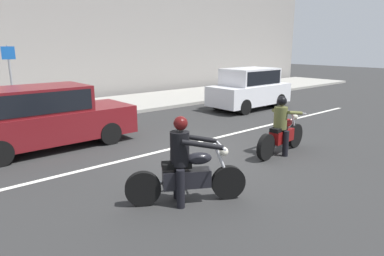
% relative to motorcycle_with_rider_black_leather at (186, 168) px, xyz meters
% --- Properties ---
extents(ground_plane, '(80.00, 80.00, 0.00)m').
position_rel_motorcycle_with_rider_black_leather_xyz_m(ground_plane, '(2.26, 1.90, -0.65)').
color(ground_plane, '#2C2C2C').
extents(sidewalk_slab, '(40.00, 4.40, 0.14)m').
position_rel_motorcycle_with_rider_black_leather_xyz_m(sidewalk_slab, '(2.26, 9.90, -0.58)').
color(sidewalk_slab, '#99968E').
rests_on(sidewalk_slab, ground_plane).
extents(lane_marking_stripe, '(18.00, 0.14, 0.01)m').
position_rel_motorcycle_with_rider_black_leather_xyz_m(lane_marking_stripe, '(2.46, 2.80, -0.65)').
color(lane_marking_stripe, silver).
rests_on(lane_marking_stripe, ground_plane).
extents(motorcycle_with_rider_black_leather, '(1.97, 1.22, 1.61)m').
position_rel_motorcycle_with_rider_black_leather_xyz_m(motorcycle_with_rider_black_leather, '(0.00, 0.00, 0.00)').
color(motorcycle_with_rider_black_leather, black).
rests_on(motorcycle_with_rider_black_leather, ground_plane).
extents(motorcycle_with_rider_olive, '(2.19, 0.71, 1.54)m').
position_rel_motorcycle_with_rider_black_leather_xyz_m(motorcycle_with_rider_olive, '(3.75, 0.58, -0.02)').
color(motorcycle_with_rider_olive, black).
rests_on(motorcycle_with_rider_olive, ground_plane).
extents(parked_sedan_maroon, '(4.63, 1.82, 1.72)m').
position_rel_motorcycle_with_rider_black_leather_xyz_m(parked_sedan_maroon, '(-0.77, 5.13, 0.23)').
color(parked_sedan_maroon, maroon).
rests_on(parked_sedan_maroon, ground_plane).
extents(parked_hatchback_white, '(3.88, 1.76, 1.80)m').
position_rel_motorcycle_with_rider_black_leather_xyz_m(parked_hatchback_white, '(8.18, 5.39, 0.28)').
color(parked_hatchback_white, silver).
rests_on(parked_hatchback_white, ground_plane).
extents(street_sign_post, '(0.44, 0.08, 2.64)m').
position_rel_motorcycle_with_rider_black_leather_xyz_m(street_sign_post, '(-0.58, 8.96, 1.08)').
color(street_sign_post, gray).
rests_on(street_sign_post, sidewalk_slab).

